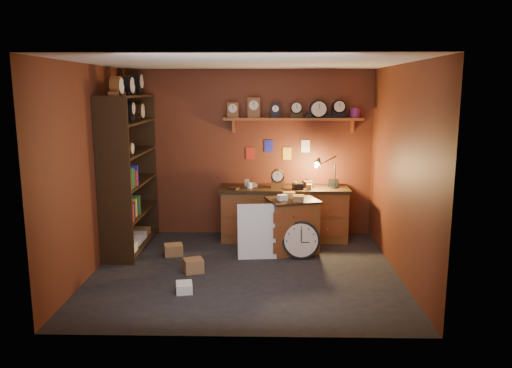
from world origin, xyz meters
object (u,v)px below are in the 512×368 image
object	(u,v)px
workbench	(284,210)
low_cabinet	(292,223)
big_round_clock	(301,240)
shelving_unit	(127,166)

from	to	relation	value
workbench	low_cabinet	size ratio (longest dim) A/B	2.30
workbench	big_round_clock	xyz separation A→B (m)	(0.21, -0.94, -0.21)
low_cabinet	big_round_clock	bearing A→B (deg)	-87.20
low_cabinet	big_round_clock	distance (m)	0.36
shelving_unit	big_round_clock	xyz separation A→B (m)	(2.57, -0.45, -0.99)
workbench	shelving_unit	bearing A→B (deg)	-168.17
workbench	big_round_clock	world-z (taller)	workbench
low_cabinet	big_round_clock	world-z (taller)	low_cabinet
shelving_unit	big_round_clock	world-z (taller)	shelving_unit
low_cabinet	workbench	bearing A→B (deg)	81.58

